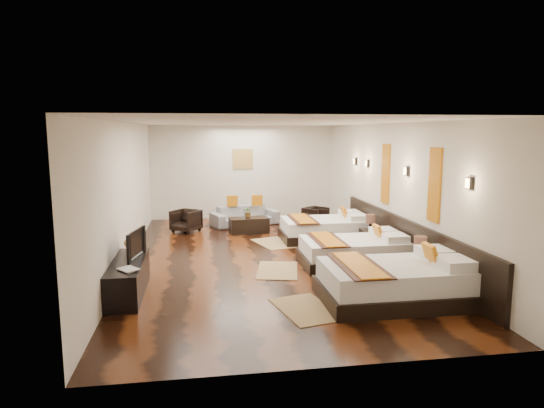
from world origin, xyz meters
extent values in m
cube|color=black|center=(0.00, 0.00, 0.00)|extent=(5.50, 9.50, 0.01)
cube|color=white|center=(0.00, 0.00, 2.80)|extent=(5.50, 9.50, 0.01)
cube|color=silver|center=(0.00, 4.75, 1.40)|extent=(5.50, 0.01, 2.80)
cube|color=silver|center=(-2.75, 0.00, 1.40)|extent=(0.01, 9.50, 2.80)
cube|color=silver|center=(2.75, 0.00, 1.40)|extent=(0.01, 9.50, 2.80)
cube|color=black|center=(2.71, -0.80, 0.45)|extent=(0.08, 6.60, 0.90)
cube|color=black|center=(1.67, -2.84, 0.12)|extent=(2.34, 1.45, 0.25)
cube|color=white|center=(1.67, -2.84, 0.41)|extent=(2.23, 1.34, 0.33)
cube|color=#C8700E|center=(2.23, -2.84, 0.71)|extent=(0.17, 0.36, 0.36)
cube|color=#38190F|center=(1.06, -2.84, 0.59)|extent=(0.61, 1.47, 0.02)
cube|color=#C8700E|center=(1.06, -2.84, 0.61)|extent=(0.42, 1.47, 0.02)
cube|color=black|center=(1.67, -0.80, 0.11)|extent=(2.08, 1.29, 0.22)
cube|color=white|center=(1.67, -0.80, 0.37)|extent=(1.98, 1.19, 0.30)
cube|color=#C8700E|center=(2.17, -0.80, 0.63)|extent=(0.15, 0.32, 0.32)
cube|color=#38190F|center=(1.12, -0.80, 0.53)|extent=(0.55, 1.31, 0.02)
cube|color=#C8700E|center=(1.12, -0.80, 0.54)|extent=(0.38, 1.31, 0.02)
cube|color=black|center=(1.67, 1.41, 0.11)|extent=(2.10, 1.30, 0.22)
cube|color=white|center=(1.67, 1.41, 0.37)|extent=(2.00, 1.20, 0.30)
cube|color=#C8700E|center=(2.17, 1.41, 0.64)|extent=(0.16, 0.32, 0.32)
cube|color=#38190F|center=(1.12, 1.41, 0.53)|extent=(0.55, 1.32, 0.02)
cube|color=#C8700E|center=(1.12, 1.41, 0.54)|extent=(0.38, 1.32, 0.02)
cube|color=black|center=(2.44, -2.04, 0.23)|extent=(0.42, 0.42, 0.46)
cylinder|color=black|center=(2.44, -2.04, 0.56)|extent=(0.07, 0.07, 0.19)
cylinder|color=#3F2619|center=(2.44, -2.04, 0.72)|extent=(0.22, 0.22, 0.20)
cube|color=black|center=(2.44, 0.37, 0.22)|extent=(0.40, 0.40, 0.44)
cylinder|color=black|center=(2.44, 0.37, 0.53)|extent=(0.07, 0.07, 0.18)
cylinder|color=#3F2619|center=(2.44, 0.37, 0.69)|extent=(0.21, 0.21, 0.20)
cube|color=#9C7D4F|center=(0.20, -2.99, 0.01)|extent=(1.00, 1.34, 0.01)
cube|color=#9C7D4F|center=(0.11, -0.96, 0.01)|extent=(0.98, 1.33, 0.01)
cube|color=#9C7D4F|center=(0.41, 1.23, 0.01)|extent=(1.07, 1.37, 0.01)
cube|color=black|center=(-2.50, -1.90, 0.28)|extent=(0.50, 1.80, 0.55)
imported|color=black|center=(-2.45, -1.71, 0.79)|extent=(0.28, 0.83, 0.48)
imported|color=black|center=(-2.50, -2.49, 0.56)|extent=(0.38, 0.39, 0.03)
imported|color=brown|center=(-2.50, -1.13, 0.72)|extent=(0.40, 0.40, 0.33)
imported|color=gray|center=(-0.06, 3.55, 0.27)|extent=(2.01, 1.30, 0.55)
imported|color=black|center=(-1.69, 2.87, 0.29)|extent=(0.89, 0.90, 0.59)
imported|color=black|center=(1.88, 3.11, 0.27)|extent=(0.82, 0.82, 0.54)
cube|color=black|center=(-0.06, 2.50, 0.20)|extent=(1.05, 0.60, 0.40)
imported|color=#306220|center=(-0.07, 2.54, 0.54)|extent=(0.27, 0.24, 0.29)
cube|color=#D86014|center=(2.73, -1.90, 1.70)|extent=(0.04, 0.40, 1.30)
cube|color=#D86014|center=(2.73, 0.30, 1.70)|extent=(0.04, 0.40, 1.30)
cube|color=black|center=(2.71, -3.00, 1.85)|extent=(0.06, 0.12, 0.18)
cube|color=#FFD18C|center=(2.68, -3.00, 1.85)|extent=(0.02, 0.10, 0.14)
cube|color=black|center=(2.71, -0.80, 1.85)|extent=(0.06, 0.12, 0.18)
cube|color=#FFD18C|center=(2.68, -0.80, 1.85)|extent=(0.02, 0.10, 0.14)
cube|color=black|center=(2.71, 1.40, 1.85)|extent=(0.06, 0.12, 0.18)
cube|color=#FFD18C|center=(2.68, 1.40, 1.85)|extent=(0.02, 0.10, 0.14)
cube|color=black|center=(2.71, 2.30, 1.85)|extent=(0.06, 0.12, 0.18)
cube|color=#FFD18C|center=(2.68, 2.30, 1.85)|extent=(0.02, 0.10, 0.14)
cube|color=#AD873F|center=(0.00, 4.73, 1.80)|extent=(0.60, 0.04, 0.60)
camera|label=1|loc=(-1.34, -9.58, 2.63)|focal=31.34mm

